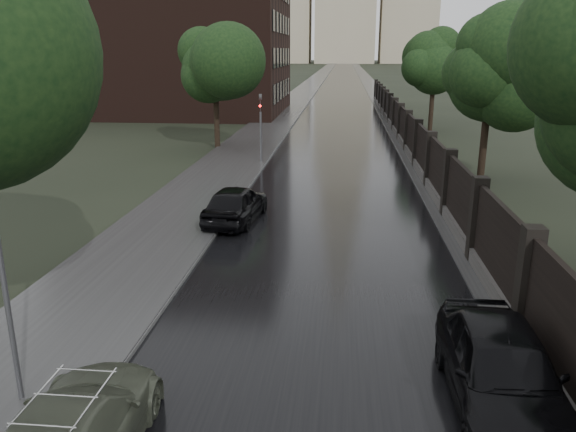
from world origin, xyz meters
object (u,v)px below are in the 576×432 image
(tree_left_far, at_px, (215,68))
(car_right_near, at_px, (502,369))
(hatchback_left, at_px, (236,204))
(tree_right_b, at_px, (490,80))
(tree_right_c, at_px, (434,69))
(lamp_post, at_px, (2,272))
(traffic_light, at_px, (261,122))

(tree_left_far, bearing_deg, car_right_near, -67.63)
(tree_left_far, xyz_separation_m, hatchback_left, (4.40, -16.59, -4.51))
(tree_left_far, height_order, tree_right_b, tree_left_far)
(tree_right_c, height_order, hatchback_left, tree_right_c)
(lamp_post, height_order, car_right_near, lamp_post)
(tree_right_b, distance_m, traffic_light, 12.44)
(lamp_post, xyz_separation_m, car_right_near, (8.80, 0.80, -1.87))
(tree_right_c, xyz_separation_m, traffic_light, (-11.80, -15.01, -2.55))
(car_right_near, bearing_deg, lamp_post, -174.68)
(tree_right_c, bearing_deg, tree_right_b, -90.00)
(tree_right_c, bearing_deg, traffic_light, -128.18)
(hatchback_left, bearing_deg, tree_right_c, -106.69)
(hatchback_left, bearing_deg, car_right_near, 128.17)
(tree_right_b, height_order, hatchback_left, tree_right_b)
(car_right_near, bearing_deg, hatchback_left, 122.36)
(tree_right_b, xyz_separation_m, traffic_light, (-11.80, 2.99, -2.55))
(tree_left_far, xyz_separation_m, car_right_near, (11.40, -27.70, -4.44))
(hatchback_left, distance_m, car_right_near, 13.14)
(traffic_light, bearing_deg, hatchback_left, -86.54)
(lamp_post, bearing_deg, car_right_near, 5.17)
(traffic_light, xyz_separation_m, hatchback_left, (0.70, -11.58, -1.67))
(tree_right_b, relative_size, car_right_near, 1.49)
(tree_right_b, relative_size, lamp_post, 1.37)
(lamp_post, distance_m, hatchback_left, 12.20)
(tree_right_c, bearing_deg, lamp_post, -108.52)
(hatchback_left, xyz_separation_m, car_right_near, (7.00, -11.11, 0.07))
(lamp_post, bearing_deg, tree_right_b, 57.82)
(tree_left_far, bearing_deg, lamp_post, -84.79)
(lamp_post, distance_m, traffic_light, 23.52)
(lamp_post, xyz_separation_m, hatchback_left, (1.80, 11.91, -1.94))
(traffic_light, bearing_deg, lamp_post, -92.68)
(tree_left_far, xyz_separation_m, tree_right_b, (15.50, -8.00, -0.29))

